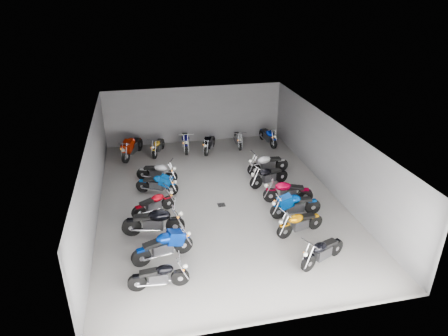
# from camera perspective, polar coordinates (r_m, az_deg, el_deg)

# --- Properties ---
(ground) EXTENTS (14.00, 14.00, 0.00)m
(ground) POSITION_cam_1_polar(r_m,az_deg,el_deg) (17.23, -0.71, -4.48)
(ground) COLOR gray
(ground) RESTS_ON ground
(wall_back) EXTENTS (10.00, 0.10, 3.20)m
(wall_back) POSITION_cam_1_polar(r_m,az_deg,el_deg) (22.93, -4.26, 7.61)
(wall_back) COLOR slate
(wall_back) RESTS_ON ground
(wall_left) EXTENTS (0.10, 14.00, 3.20)m
(wall_left) POSITION_cam_1_polar(r_m,az_deg,el_deg) (16.35, -18.18, -1.23)
(wall_left) COLOR slate
(wall_left) RESTS_ON ground
(wall_right) EXTENTS (0.10, 14.00, 3.20)m
(wall_right) POSITION_cam_1_polar(r_m,az_deg,el_deg) (18.06, 15.01, 1.75)
(wall_right) COLOR slate
(wall_right) RESTS_ON ground
(ceiling) EXTENTS (10.00, 14.00, 0.04)m
(ceiling) POSITION_cam_1_polar(r_m,az_deg,el_deg) (15.87, -0.78, 5.66)
(ceiling) COLOR black
(ceiling) RESTS_ON wall_back
(drain_grate) EXTENTS (0.32, 0.32, 0.01)m
(drain_grate) POSITION_cam_1_polar(r_m,az_deg,el_deg) (16.80, -0.37, -5.29)
(drain_grate) COLOR black
(drain_grate) RESTS_ON ground
(motorcycle_left_a) EXTENTS (1.88, 0.37, 0.82)m
(motorcycle_left_a) POSITION_cam_1_polar(r_m,az_deg,el_deg) (12.66, -9.23, -14.95)
(motorcycle_left_a) COLOR black
(motorcycle_left_a) RESTS_ON ground
(motorcycle_left_b) EXTENTS (2.11, 0.73, 0.95)m
(motorcycle_left_b) POSITION_cam_1_polar(r_m,az_deg,el_deg) (13.72, -8.67, -10.95)
(motorcycle_left_b) COLOR black
(motorcycle_left_b) RESTS_ON ground
(motorcycle_left_c) EXTENTS (2.30, 0.56, 1.01)m
(motorcycle_left_c) POSITION_cam_1_polar(r_m,az_deg,el_deg) (14.93, -9.97, -7.55)
(motorcycle_left_c) COLOR black
(motorcycle_left_c) RESTS_ON ground
(motorcycle_left_d) EXTENTS (1.77, 0.87, 0.83)m
(motorcycle_left_d) POSITION_cam_1_polar(r_m,az_deg,el_deg) (16.24, -9.96, -5.05)
(motorcycle_left_d) COLOR black
(motorcycle_left_d) RESTS_ON ground
(motorcycle_left_e) EXTENTS (1.82, 0.87, 0.85)m
(motorcycle_left_e) POSITION_cam_1_polar(r_m,az_deg,el_deg) (17.71, -9.50, -2.26)
(motorcycle_left_e) COLOR black
(motorcycle_left_e) RESTS_ON ground
(motorcycle_left_f) EXTENTS (1.86, 0.92, 0.87)m
(motorcycle_left_f) POSITION_cam_1_polar(r_m,az_deg,el_deg) (18.75, -9.52, -0.58)
(motorcycle_left_f) COLOR black
(motorcycle_left_f) RESTS_ON ground
(motorcycle_right_a) EXTENTS (1.84, 0.95, 0.87)m
(motorcycle_right_a) POSITION_cam_1_polar(r_m,az_deg,el_deg) (13.80, 13.87, -11.45)
(motorcycle_right_a) COLOR black
(motorcycle_right_a) RESTS_ON ground
(motorcycle_right_b) EXTENTS (1.94, 0.62, 0.87)m
(motorcycle_right_b) POSITION_cam_1_polar(r_m,az_deg,el_deg) (15.07, 10.75, -7.66)
(motorcycle_right_b) COLOR black
(motorcycle_right_b) RESTS_ON ground
(motorcycle_right_c) EXTENTS (2.11, 0.42, 0.93)m
(motorcycle_right_c) POSITION_cam_1_polar(r_m,az_deg,el_deg) (16.07, 10.12, -5.21)
(motorcycle_right_c) COLOR black
(motorcycle_right_c) RESTS_ON ground
(motorcycle_right_d) EXTENTS (2.09, 0.61, 0.93)m
(motorcycle_right_d) POSITION_cam_1_polar(r_m,az_deg,el_deg) (16.99, 9.06, -3.33)
(motorcycle_right_d) COLOR black
(motorcycle_right_d) RESTS_ON ground
(motorcycle_right_e) EXTENTS (1.96, 0.66, 0.88)m
(motorcycle_right_e) POSITION_cam_1_polar(r_m,az_deg,el_deg) (18.25, 6.38, -1.13)
(motorcycle_right_e) COLOR black
(motorcycle_right_e) RESTS_ON ground
(motorcycle_right_f) EXTENTS (2.12, 0.51, 0.93)m
(motorcycle_right_f) POSITION_cam_1_polar(r_m,az_deg,el_deg) (19.36, 6.24, 0.61)
(motorcycle_right_f) COLOR black
(motorcycle_right_f) RESTS_ON ground
(motorcycle_back_a) EXTENTS (1.12, 2.20, 1.03)m
(motorcycle_back_a) POSITION_cam_1_polar(r_m,az_deg,el_deg) (21.61, -13.04, 2.94)
(motorcycle_back_a) COLOR black
(motorcycle_back_a) RESTS_ON ground
(motorcycle_back_b) EXTENTS (0.78, 1.81, 0.83)m
(motorcycle_back_b) POSITION_cam_1_polar(r_m,az_deg,el_deg) (21.76, -9.41, 3.12)
(motorcycle_back_b) COLOR black
(motorcycle_back_b) RESTS_ON ground
(motorcycle_back_c) EXTENTS (0.47, 2.15, 0.94)m
(motorcycle_back_c) POSITION_cam_1_polar(r_m,az_deg,el_deg) (22.07, -5.52, 3.85)
(motorcycle_back_c) COLOR black
(motorcycle_back_c) RESTS_ON ground
(motorcycle_back_d) EXTENTS (0.93, 1.82, 0.86)m
(motorcycle_back_d) POSITION_cam_1_polar(r_m,az_deg,el_deg) (21.81, -2.10, 3.55)
(motorcycle_back_d) COLOR black
(motorcycle_back_d) RESTS_ON ground
(motorcycle_back_e) EXTENTS (0.40, 1.86, 0.82)m
(motorcycle_back_e) POSITION_cam_1_polar(r_m,az_deg,el_deg) (22.51, 2.01, 4.20)
(motorcycle_back_e) COLOR black
(motorcycle_back_e) RESTS_ON ground
(motorcycle_back_f) EXTENTS (0.49, 2.08, 0.91)m
(motorcycle_back_f) POSITION_cam_1_polar(r_m,az_deg,el_deg) (22.90, 6.33, 4.58)
(motorcycle_back_f) COLOR black
(motorcycle_back_f) RESTS_ON ground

